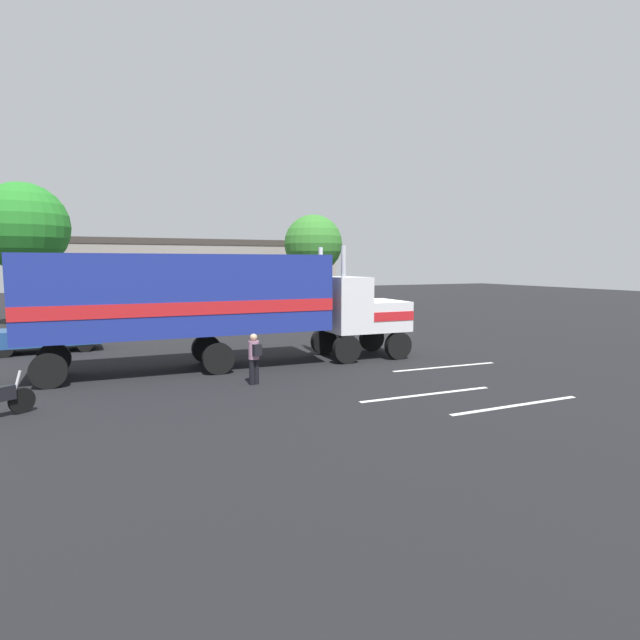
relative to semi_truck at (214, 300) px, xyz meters
The scene contains 10 objects.
ground_plane 7.00m from the semi_truck, ahead, with size 120.00×120.00×0.00m, color black.
lane_stripe_near 8.88m from the semi_truck, 23.49° to the right, with size 4.40×0.16×0.01m, color silver.
lane_stripe_mid 8.39m from the semi_truck, 53.69° to the right, with size 4.40×0.16×0.01m, color silver.
lane_stripe_far 10.78m from the semi_truck, 53.51° to the right, with size 4.40×0.16×0.01m, color silver.
semi_truck is the anchor object (origin of this frame).
person_bystander 3.56m from the semi_truck, 80.40° to the right, with size 0.36×0.47×1.63m.
parked_car 9.01m from the semi_truck, 132.18° to the left, with size 4.47×1.99×1.57m.
tree_left 21.53m from the semi_truck, 56.45° to the left, with size 4.43×4.43×7.53m.
tree_center 19.95m from the semi_truck, 112.54° to the left, with size 5.39×5.39×8.78m.
building_backdrop 28.74m from the semi_truck, 78.06° to the left, with size 23.03×6.69×5.90m.
Camera 1 is at (-10.78, -18.72, 3.83)m, focal length 28.98 mm.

